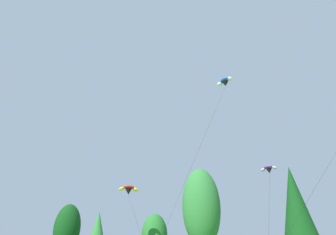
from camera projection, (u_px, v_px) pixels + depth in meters
The scene contains 7 objects.
treeline_tree_a at pixel (67, 229), 52.67m from camera, with size 4.82×4.82×11.19m.
treeline_tree_b at pixel (97, 233), 46.74m from camera, with size 3.58×3.58×9.01m.
treeline_tree_d at pixel (201, 207), 43.35m from camera, with size 5.81×5.81×14.86m.
treeline_tree_e at pixel (295, 203), 39.07m from camera, with size 4.66×4.66×13.92m.
parafoil_kite_high_blue_white at pixel (225, 82), 38.04m from camera, with size 6.20×11.76×22.22m.
parafoil_kite_far_red_yellow at pixel (129, 190), 41.02m from camera, with size 12.32×15.27×9.89m.
parafoil_kite_low_purple at pixel (269, 169), 39.63m from camera, with size 2.51×21.69×12.04m.
Camera 1 is at (6.34, 5.04, 2.16)m, focal length 30.40 mm.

